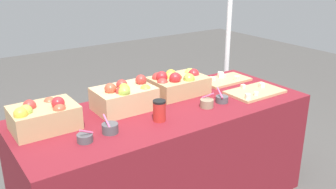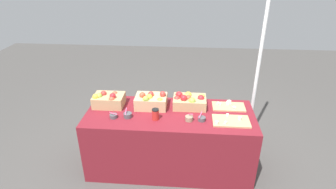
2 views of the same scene
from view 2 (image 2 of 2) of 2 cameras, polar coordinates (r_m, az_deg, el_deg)
ground_plane at (r=3.56m, az=0.38°, el=-14.15°), size 10.00×10.00×0.00m
table at (r=3.33m, az=0.40°, el=-9.33°), size 1.90×0.76×0.74m
apple_crate_left at (r=3.32m, az=-12.15°, el=-1.06°), size 0.35×0.25×0.19m
apple_crate_middle at (r=3.22m, az=-3.55°, el=-1.28°), size 0.36×0.26×0.20m
apple_crate_right at (r=3.23m, az=4.35°, el=-1.28°), size 0.38×0.27×0.18m
cutting_board_front at (r=3.04m, az=12.83°, el=-5.34°), size 0.39×0.24×0.05m
cutting_board_back at (r=3.31m, az=12.35°, el=-2.40°), size 0.38×0.21×0.06m
sample_bowl_near at (r=2.99m, az=4.38°, el=-4.92°), size 0.09×0.09×0.10m
sample_bowl_mid at (r=3.09m, az=-11.18°, el=-4.38°), size 0.09×0.08×0.09m
sample_bowl_far at (r=3.07m, az=-8.31°, el=-4.24°), size 0.09×0.09×0.10m
sample_bowl_extra at (r=3.00m, az=6.96°, el=-4.99°), size 0.08×0.09×0.09m
coffee_cup at (r=2.98m, az=-2.60°, el=-4.09°), size 0.08×0.08×0.13m
tent_pole at (r=3.57m, az=18.14°, el=5.54°), size 0.04×0.04×2.24m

